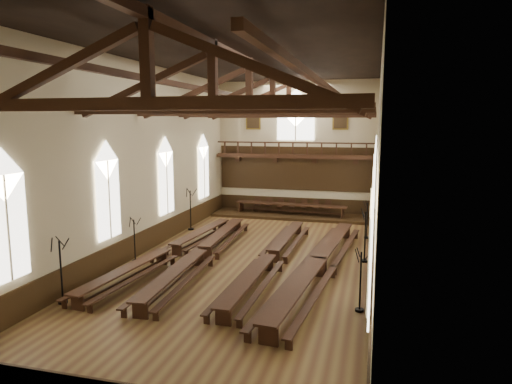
{
  "coord_description": "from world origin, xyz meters",
  "views": [
    {
      "loc": [
        5.93,
        -21.23,
        6.9
      ],
      "look_at": [
        -0.07,
        1.5,
        3.32
      ],
      "focal_mm": 32.0,
      "sensor_mm": 36.0,
      "label": 1
    }
  ],
  "objects_px": {
    "refectory_row_b": "(202,252)",
    "candelabrum_right_near": "(360,292)",
    "high_table": "(290,205)",
    "candelabrum_left_mid": "(135,248)",
    "candelabrum_left_near": "(62,283)",
    "candelabrum_right_mid": "(365,246)",
    "refectory_row_c": "(271,256)",
    "dais": "(290,215)",
    "refectory_row_d": "(319,262)",
    "candelabrum_left_far": "(191,217)",
    "refectory_row_a": "(170,250)",
    "candelabrum_right_far": "(367,227)"
  },
  "relations": [
    {
      "from": "candelabrum_left_near",
      "to": "candelabrum_right_near",
      "type": "xyz_separation_m",
      "value": [
        11.1,
        2.15,
        -0.07
      ]
    },
    {
      "from": "refectory_row_d",
      "to": "candelabrum_left_far",
      "type": "height_order",
      "value": "candelabrum_left_far"
    },
    {
      "from": "candelabrum_left_near",
      "to": "high_table",
      "type": "bearing_deg",
      "value": 73.42
    },
    {
      "from": "candelabrum_left_far",
      "to": "refectory_row_a",
      "type": "bearing_deg",
      "value": -76.35
    },
    {
      "from": "refectory_row_b",
      "to": "candelabrum_right_mid",
      "type": "xyz_separation_m",
      "value": [
        7.84,
        2.12,
        0.29
      ]
    },
    {
      "from": "refectory_row_a",
      "to": "candelabrum_right_near",
      "type": "xyz_separation_m",
      "value": [
        9.55,
        -4.05,
        0.22
      ]
    },
    {
      "from": "refectory_row_d",
      "to": "dais",
      "type": "xyz_separation_m",
      "value": [
        -3.69,
        12.47,
        -0.5
      ]
    },
    {
      "from": "high_table",
      "to": "candelabrum_right_far",
      "type": "height_order",
      "value": "candelabrum_right_far"
    },
    {
      "from": "dais",
      "to": "candelabrum_right_near",
      "type": "bearing_deg",
      "value": -70.8
    },
    {
      "from": "refectory_row_c",
      "to": "high_table",
      "type": "bearing_deg",
      "value": 96.18
    },
    {
      "from": "candelabrum_left_near",
      "to": "candelabrum_right_near",
      "type": "distance_m",
      "value": 11.31
    },
    {
      "from": "candelabrum_left_mid",
      "to": "high_table",
      "type": "bearing_deg",
      "value": 66.98
    },
    {
      "from": "refectory_row_a",
      "to": "candelabrum_right_far",
      "type": "distance_m",
      "value": 11.89
    },
    {
      "from": "candelabrum_right_far",
      "to": "candelabrum_left_mid",
      "type": "bearing_deg",
      "value": -144.95
    },
    {
      "from": "dais",
      "to": "candelabrum_left_far",
      "type": "bearing_deg",
      "value": -133.55
    },
    {
      "from": "refectory_row_d",
      "to": "high_table",
      "type": "relative_size",
      "value": 1.81
    },
    {
      "from": "refectory_row_c",
      "to": "candelabrum_right_mid",
      "type": "height_order",
      "value": "candelabrum_right_mid"
    },
    {
      "from": "candelabrum_right_mid",
      "to": "candelabrum_right_far",
      "type": "xyz_separation_m",
      "value": [
        0.0,
        4.88,
        -0.12
      ]
    },
    {
      "from": "refectory_row_c",
      "to": "dais",
      "type": "xyz_separation_m",
      "value": [
        -1.29,
        11.88,
        -0.43
      ]
    },
    {
      "from": "refectory_row_a",
      "to": "refectory_row_b",
      "type": "xyz_separation_m",
      "value": [
        1.71,
        0.08,
        0.02
      ]
    },
    {
      "from": "refectory_row_a",
      "to": "refectory_row_c",
      "type": "xyz_separation_m",
      "value": [
        5.19,
        0.26,
        0.01
      ]
    },
    {
      "from": "dais",
      "to": "candelabrum_left_mid",
      "type": "xyz_separation_m",
      "value": [
        -5.46,
        -12.85,
        0.6
      ]
    },
    {
      "from": "refectory_row_b",
      "to": "candelabrum_left_mid",
      "type": "height_order",
      "value": "candelabrum_left_mid"
    },
    {
      "from": "dais",
      "to": "candelabrum_right_mid",
      "type": "distance_m",
      "value": 11.45
    },
    {
      "from": "candelabrum_left_mid",
      "to": "candelabrum_right_mid",
      "type": "xyz_separation_m",
      "value": [
        11.1,
        2.91,
        0.13
      ]
    },
    {
      "from": "dais",
      "to": "candelabrum_left_far",
      "type": "xyz_separation_m",
      "value": [
        -5.46,
        -5.74,
        0.73
      ]
    },
    {
      "from": "refectory_row_b",
      "to": "candelabrum_left_near",
      "type": "height_order",
      "value": "candelabrum_left_near"
    },
    {
      "from": "dais",
      "to": "high_table",
      "type": "relative_size",
      "value": 1.36
    },
    {
      "from": "refectory_row_d",
      "to": "candelabrum_left_mid",
      "type": "distance_m",
      "value": 9.16
    },
    {
      "from": "candelabrum_right_near",
      "to": "refectory_row_b",
      "type": "bearing_deg",
      "value": 152.22
    },
    {
      "from": "refectory_row_c",
      "to": "refectory_row_b",
      "type": "bearing_deg",
      "value": -176.98
    },
    {
      "from": "high_table",
      "to": "candelabrum_left_far",
      "type": "bearing_deg",
      "value": -133.55
    },
    {
      "from": "refectory_row_b",
      "to": "candelabrum_left_far",
      "type": "distance_m",
      "value": 7.12
    },
    {
      "from": "refectory_row_b",
      "to": "candelabrum_left_mid",
      "type": "bearing_deg",
      "value": -166.46
    },
    {
      "from": "refectory_row_a",
      "to": "high_table",
      "type": "relative_size",
      "value": 1.68
    },
    {
      "from": "refectory_row_c",
      "to": "candelabrum_left_mid",
      "type": "distance_m",
      "value": 6.82
    },
    {
      "from": "refectory_row_a",
      "to": "candelabrum_left_far",
      "type": "distance_m",
      "value": 6.59
    },
    {
      "from": "refectory_row_d",
      "to": "candelabrum_left_near",
      "type": "bearing_deg",
      "value": -147.33
    },
    {
      "from": "high_table",
      "to": "candelabrum_left_near",
      "type": "bearing_deg",
      "value": -106.58
    },
    {
      "from": "refectory_row_d",
      "to": "candelabrum_left_mid",
      "type": "bearing_deg",
      "value": -177.65
    },
    {
      "from": "candelabrum_right_near",
      "to": "candelabrum_left_mid",
      "type": "bearing_deg",
      "value": 163.23
    },
    {
      "from": "high_table",
      "to": "candelabrum_left_mid",
      "type": "height_order",
      "value": "candelabrum_left_mid"
    },
    {
      "from": "high_table",
      "to": "candelabrum_left_far",
      "type": "height_order",
      "value": "candelabrum_left_far"
    },
    {
      "from": "refectory_row_b",
      "to": "candelabrum_right_near",
      "type": "distance_m",
      "value": 8.86
    },
    {
      "from": "refectory_row_c",
      "to": "candelabrum_right_far",
      "type": "distance_m",
      "value": 8.09
    },
    {
      "from": "high_table",
      "to": "candelabrum_right_mid",
      "type": "bearing_deg",
      "value": -60.43
    },
    {
      "from": "high_table",
      "to": "candelabrum_right_far",
      "type": "distance_m",
      "value": 7.58
    },
    {
      "from": "high_table",
      "to": "candelabrum_left_mid",
      "type": "xyz_separation_m",
      "value": [
        -5.46,
        -12.85,
        -0.16
      ]
    },
    {
      "from": "dais",
      "to": "candelabrum_left_far",
      "type": "distance_m",
      "value": 7.96
    },
    {
      "from": "candelabrum_left_mid",
      "to": "candelabrum_right_mid",
      "type": "bearing_deg",
      "value": 14.68
    }
  ]
}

